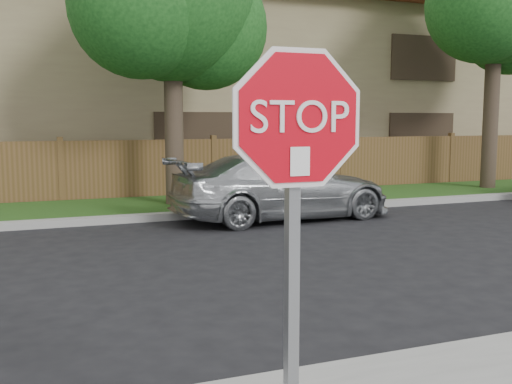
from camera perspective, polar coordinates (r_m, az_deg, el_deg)
name	(u,v)px	position (r m, az deg, el deg)	size (l,w,h in m)	color
far_curb	(72,222)	(12.66, -17.10, -2.75)	(70.00, 0.30, 0.15)	gray
grass_strip	(67,211)	(14.28, -17.59, -1.75)	(70.00, 3.00, 0.12)	#1E4714
fence	(61,173)	(15.79, -18.07, 1.75)	(70.00, 0.12, 1.60)	#533B1D
apartment_building	(48,77)	(21.37, -19.23, 10.31)	(35.20, 9.20, 7.20)	#897755
stop_sign	(296,180)	(3.14, 3.85, 1.15)	(1.01, 0.13, 2.55)	gray
sedan_right	(282,187)	(12.84, 2.51, 0.51)	(1.96, 4.83, 1.40)	#ACB0B3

